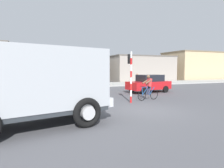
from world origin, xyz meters
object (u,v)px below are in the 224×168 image
object	(u,v)px
cyclist	(148,87)
car_white_mid	(71,82)
traffic_light_pole	(131,70)
car_red_near	(149,83)
truck_foreground	(33,82)
pedestrian_near_kerb	(137,81)
car_far_side	(29,83)

from	to	relation	value
cyclist	car_white_mid	xyz separation A→B (m)	(-3.97, 8.02, -0.05)
traffic_light_pole	car_red_near	world-z (taller)	traffic_light_pole
truck_foreground	cyclist	size ratio (longest dim) A/B	3.39
pedestrian_near_kerb	traffic_light_pole	bearing A→B (deg)	-121.10
car_far_side	pedestrian_near_kerb	distance (m)	10.94
car_white_mid	cyclist	bearing A→B (deg)	-63.66
car_red_near	truck_foreground	bearing A→B (deg)	-142.36
car_white_mid	car_far_side	distance (m)	3.90
truck_foreground	cyclist	bearing A→B (deg)	27.00
car_red_near	car_far_side	bearing A→B (deg)	155.67
pedestrian_near_kerb	car_white_mid	bearing A→B (deg)	173.34
traffic_light_pole	car_white_mid	size ratio (longest dim) A/B	0.75
car_far_side	cyclist	bearing A→B (deg)	-46.47
car_red_near	pedestrian_near_kerb	size ratio (longest dim) A/B	2.60
cyclist	car_red_near	world-z (taller)	cyclist
truck_foreground	pedestrian_near_kerb	distance (m)	14.91
truck_foreground	car_white_mid	size ratio (longest dim) A/B	1.37
truck_foreground	car_white_mid	world-z (taller)	truck_foreground
cyclist	pedestrian_near_kerb	size ratio (longest dim) A/B	1.06
traffic_light_pole	pedestrian_near_kerb	xyz separation A→B (m)	(4.60, 7.62, -1.22)
car_red_near	car_far_side	size ratio (longest dim) A/B	1.01
cyclist	pedestrian_near_kerb	xyz separation A→B (m)	(3.03, 7.20, -0.02)
truck_foreground	cyclist	distance (m)	8.08
car_far_side	pedestrian_near_kerb	size ratio (longest dim) A/B	2.59
car_white_mid	pedestrian_near_kerb	bearing A→B (deg)	-6.66
car_red_near	car_white_mid	world-z (taller)	same
truck_foreground	pedestrian_near_kerb	size ratio (longest dim) A/B	3.60
truck_foreground	traffic_light_pole	xyz separation A→B (m)	(5.60, 3.23, 0.40)
traffic_light_pole	car_far_side	world-z (taller)	traffic_light_pole
truck_foreground	car_far_side	distance (m)	11.97
car_red_near	pedestrian_near_kerb	bearing A→B (deg)	78.73
car_white_mid	pedestrian_near_kerb	xyz separation A→B (m)	(7.00, -0.82, 0.03)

